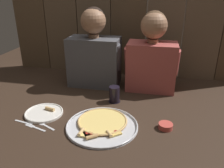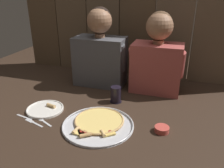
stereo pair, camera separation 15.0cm
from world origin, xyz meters
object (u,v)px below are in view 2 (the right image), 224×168
(drinking_glass, at_px, (116,95))
(diner_right, at_px, (157,56))
(pizza_tray, at_px, (98,123))
(dinner_plate, at_px, (45,109))
(dipping_bowl, at_px, (162,129))
(diner_left, at_px, (100,51))

(drinking_glass, height_order, diner_right, diner_right)
(pizza_tray, relative_size, dinner_plate, 1.74)
(pizza_tray, bearing_deg, drinking_glass, 87.55)
(dipping_bowl, relative_size, diner_right, 0.14)
(drinking_glass, distance_m, diner_left, 0.43)
(pizza_tray, xyz_separation_m, drinking_glass, (0.01, 0.32, 0.05))
(pizza_tray, bearing_deg, diner_right, 67.36)
(drinking_glass, bearing_deg, dinner_plate, -147.59)
(dinner_plate, bearing_deg, diner_right, 40.05)
(dipping_bowl, distance_m, diner_left, 0.86)
(pizza_tray, height_order, diner_right, diner_right)
(drinking_glass, height_order, diner_left, diner_left)
(dinner_plate, distance_m, drinking_glass, 0.50)
(pizza_tray, bearing_deg, dipping_bowl, 6.73)
(dinner_plate, height_order, diner_right, diner_right)
(dipping_bowl, xyz_separation_m, diner_left, (-0.59, 0.56, 0.27))
(pizza_tray, distance_m, drinking_glass, 0.32)
(dinner_plate, height_order, dipping_bowl, dinner_plate)
(pizza_tray, height_order, diner_left, diner_left)
(diner_right, bearing_deg, diner_left, -179.99)
(dinner_plate, bearing_deg, dipping_bowl, -0.74)
(pizza_tray, xyz_separation_m, diner_right, (0.25, 0.61, 0.27))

